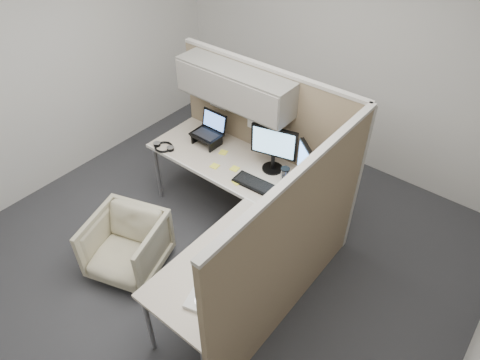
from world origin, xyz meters
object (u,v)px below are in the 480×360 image
Objects in this scene: monitor_left at (274,146)px; keyboard at (259,186)px; office_chair at (126,243)px; desk at (233,202)px.

monitor_left is 0.39m from keyboard.
monitor_left is 0.93× the size of keyboard.
office_chair is 1.33m from keyboard.
keyboard is (0.06, -0.29, -0.26)m from monitor_left.
monitor_left reaches higher than keyboard.
desk is 3.06× the size of office_chair.
monitor_left is at bearing 43.62° from office_chair.
monitor_left reaches higher than desk.
monitor_left is at bearing 87.25° from desk.
desk is 4.29× the size of monitor_left.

